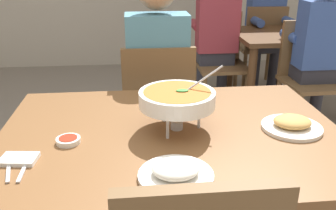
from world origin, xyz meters
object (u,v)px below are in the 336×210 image
object	(u,v)px
curry_bowl	(177,99)
chair_bg_middle	(262,43)
sauce_dish	(68,140)
patron_bg_right	(319,43)
rice_plate	(176,172)
appetizer_plate	(292,124)
chair_diner_main	(158,106)
dining_table_main	(172,151)
diner_main	(157,68)
patron_bg_middle	(266,21)
dining_table_far	(288,47)
chair_bg_right	(309,71)
chair_bg_left	(220,56)
patron_bg_left	(216,31)

from	to	relation	value
curry_bowl	chair_bg_middle	xyz separation A→B (m)	(1.22, 2.41, -0.34)
sauce_dish	patron_bg_right	world-z (taller)	patron_bg_right
rice_plate	appetizer_plate	distance (m)	0.59
chair_diner_main	dining_table_main	bearing A→B (deg)	-90.00
diner_main	curry_bowl	world-z (taller)	diner_main
dining_table_main	diner_main	distance (m)	0.82
patron_bg_middle	curry_bowl	bearing A→B (deg)	-117.26
dining_table_far	chair_bg_middle	world-z (taller)	chair_bg_middle
chair_diner_main	dining_table_far	bearing A→B (deg)	40.54
dining_table_far	patron_bg_right	world-z (taller)	patron_bg_right
rice_plate	patron_bg_middle	bearing A→B (deg)	64.98
dining_table_main	patron_bg_middle	world-z (taller)	patron_bg_middle
dining_table_far	chair_bg_right	size ratio (longest dim) A/B	1.11
rice_plate	chair_bg_right	bearing A→B (deg)	53.12
diner_main	patron_bg_right	xyz separation A→B (m)	(1.29, 0.54, 0.00)
diner_main	chair_bg_right	distance (m)	1.41
chair_diner_main	curry_bowl	world-z (taller)	curry_bowl
dining_table_main	diner_main	bearing A→B (deg)	90.00
curry_bowl	dining_table_far	world-z (taller)	curry_bowl
curry_bowl	chair_bg_right	world-z (taller)	curry_bowl
patron_bg_middle	dining_table_main	bearing A→B (deg)	-117.52
chair_bg_right	patron_bg_middle	bearing A→B (deg)	90.79
appetizer_plate	chair_bg_left	bearing A→B (deg)	84.67
chair_diner_main	chair_bg_middle	bearing A→B (deg)	53.15
rice_plate	chair_bg_middle	xyz separation A→B (m)	(1.26, 2.76, -0.23)
curry_bowl	dining_table_far	xyz separation A→B (m)	(1.27, 1.87, -0.26)
patron_bg_left	patron_bg_middle	distance (m)	0.80
patron_bg_left	patron_bg_middle	bearing A→B (deg)	36.93
sauce_dish	patron_bg_right	size ratio (longest dim) A/B	0.07
diner_main	sauce_dish	size ratio (longest dim) A/B	14.56
diner_main	patron_bg_right	bearing A→B (deg)	22.52
diner_main	appetizer_plate	world-z (taller)	diner_main
sauce_dish	chair_bg_right	xyz separation A→B (m)	(1.66, 1.45, -0.22)
chair_diner_main	rice_plate	size ratio (longest dim) A/B	3.75
appetizer_plate	patron_bg_right	size ratio (longest dim) A/B	0.18
diner_main	rice_plate	world-z (taller)	diner_main
chair_bg_right	chair_bg_middle	bearing A→B (deg)	91.63
appetizer_plate	chair_bg_middle	distance (m)	2.59
chair_bg_right	patron_bg_left	xyz separation A→B (m)	(-0.65, 0.54, 0.24)
dining_table_far	patron_bg_middle	bearing A→B (deg)	94.09
rice_plate	patron_bg_left	size ratio (longest dim) A/B	0.18
dining_table_far	chair_bg_middle	xyz separation A→B (m)	(-0.05, 0.55, -0.09)
chair_bg_middle	patron_bg_middle	bearing A→B (deg)	-57.58
chair_diner_main	curry_bowl	xyz separation A→B (m)	(0.02, -0.76, 0.34)
diner_main	patron_bg_left	size ratio (longest dim) A/B	1.00
appetizer_plate	chair_diner_main	bearing A→B (deg)	120.72
dining_table_main	chair_bg_left	world-z (taller)	chair_bg_left
patron_bg_middle	chair_bg_right	bearing A→B (deg)	-89.21
chair_diner_main	chair_bg_right	size ratio (longest dim) A/B	1.00
dining_table_main	chair_bg_left	distance (m)	2.05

